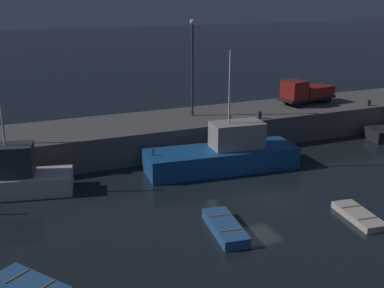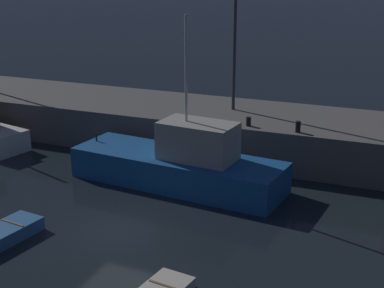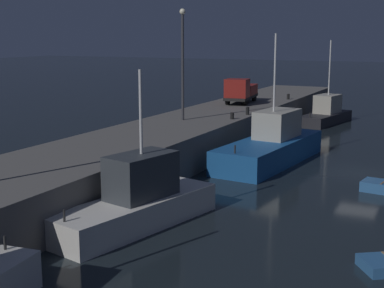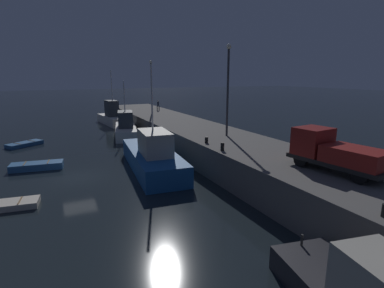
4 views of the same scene
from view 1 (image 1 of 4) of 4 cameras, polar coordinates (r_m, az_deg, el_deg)
The scene contains 12 objects.
ground_plane at distance 31.30m, azimuth 8.01°, elevation -6.65°, with size 320.00×320.00×0.00m, color black.
pier_quay at distance 41.62m, azimuth -0.93°, elevation 1.51°, with size 65.71×7.00×2.47m.
fishing_trawler_red at distance 36.06m, azimuth 3.87°, elevation -1.19°, with size 11.63×4.56×8.84m.
fishing_boat_orange at distance 33.79m, azimuth -21.37°, elevation -3.75°, with size 9.23×4.44×7.22m.
dinghy_orange_near at distance 27.10m, azimuth 3.94°, elevation -9.84°, with size 2.01×4.35×0.62m.
rowboat_white_mid at distance 30.21m, azimuth 19.14°, elevation -8.03°, with size 1.90×3.88×0.43m.
dinghy_red_small at distance 23.51m, azimuth -18.63°, elevation -15.69°, with size 3.42×4.01×0.47m.
lamp_post_east at distance 41.12m, azimuth 0.04°, elevation 9.84°, with size 0.44×0.44×8.14m.
utility_truck at distance 47.45m, azimuth 13.29°, elevation 6.02°, with size 5.82×2.73×2.36m.
bollard_west at distance 41.18m, azimuth 8.05°, elevation 3.38°, with size 0.28×0.28×0.61m, color black.
bollard_central at distance 39.99m, azimuth 4.45°, elevation 3.00°, with size 0.28×0.28×0.51m, color black.
bollard_east at distance 48.56m, azimuth 20.25°, elevation 4.58°, with size 0.28×0.28×0.53m, color black.
Camera 1 is at (-15.08, -24.29, 12.75)m, focal length 45.02 mm.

